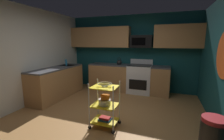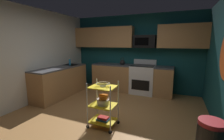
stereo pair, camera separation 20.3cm
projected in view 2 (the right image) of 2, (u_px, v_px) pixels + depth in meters
name	position (u px, v px, depth m)	size (l,w,h in m)	color
floor	(104.00, 119.00, 3.43)	(4.40, 4.80, 0.04)	#A87542
wall_back	(134.00, 53.00, 5.39)	(4.52, 0.06, 2.60)	#14474C
wall_left	(28.00, 57.00, 4.07)	(0.06, 4.80, 2.60)	silver
counter_run	(103.00, 80.00, 5.07)	(3.55, 2.55, 0.92)	#B27F4C
oven_range	(143.00, 79.00, 5.09)	(0.76, 0.65, 1.10)	white
upper_cabinets	(130.00, 37.00, 5.16)	(4.40, 0.33, 0.70)	#B27F4C
microwave	(145.00, 41.00, 4.97)	(0.70, 0.39, 0.40)	black
rolling_cart	(103.00, 105.00, 3.04)	(0.56, 0.42, 0.91)	silver
fruit_bowl	(103.00, 84.00, 2.96)	(0.27, 0.27, 0.07)	silver
mixing_bowl_large	(103.00, 102.00, 3.03)	(0.25, 0.25, 0.11)	silver
mixing_bowl_small	(103.00, 97.00, 3.02)	(0.18, 0.18, 0.08)	orange
book_stack	(103.00, 119.00, 3.09)	(0.25, 0.19, 0.07)	#1E4C8C
kettle	(122.00, 62.00, 5.27)	(0.21, 0.18, 0.26)	black
dish_soap_bottle	(70.00, 62.00, 5.14)	(0.06, 0.06, 0.20)	#2D8CBF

